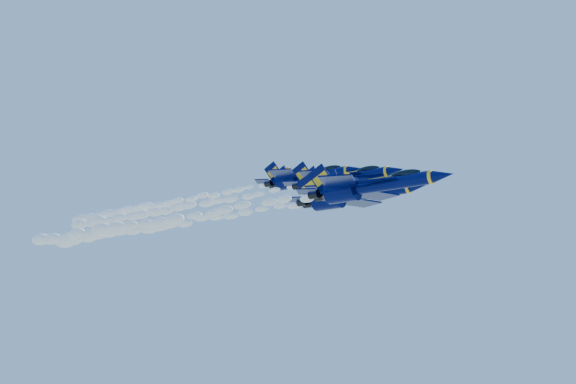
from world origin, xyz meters
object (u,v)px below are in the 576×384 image
Objects in this scene: jet_lead at (369,186)px; jet_second at (353,195)px; jet_fourth at (306,177)px; jet_third at (340,179)px.

jet_lead is 12.48m from jet_second.
jet_fourth reaches higher than jet_lead.
jet_second is 1.04× the size of jet_third.
jet_second is 9.22m from jet_third.
jet_fourth is at bearing 137.89° from jet_second.
jet_lead is 0.91× the size of jet_fourth.
jet_lead is at bearing -51.89° from jet_third.
jet_third reaches higher than jet_lead.
jet_second is at bearing -49.75° from jet_third.
jet_lead is at bearing -46.19° from jet_fourth.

